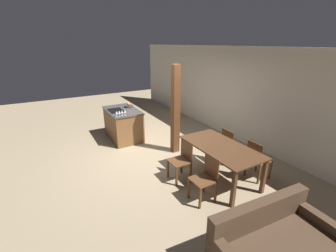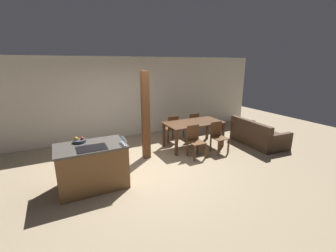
% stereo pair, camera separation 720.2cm
% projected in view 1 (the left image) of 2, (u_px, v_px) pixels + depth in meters
% --- Properties ---
extents(ground_plane, '(16.00, 16.00, 0.00)m').
position_uv_depth(ground_plane, '(150.00, 154.00, 6.00)').
color(ground_plane, '#9E896B').
extents(wall_back, '(11.20, 0.08, 2.70)m').
position_uv_depth(wall_back, '(231.00, 93.00, 6.82)').
color(wall_back, silver).
rests_on(wall_back, ground_plane).
extents(kitchen_island, '(1.37, 0.86, 0.93)m').
position_uv_depth(kitchen_island, '(123.00, 124.00, 6.84)').
color(kitchen_island, brown).
rests_on(kitchen_island, ground_plane).
extents(fruit_bowl, '(0.26, 0.26, 0.12)m').
position_uv_depth(fruit_bowl, '(129.00, 106.00, 6.93)').
color(fruit_bowl, '#383D47').
rests_on(fruit_bowl, kitchen_island).
extents(wine_glass_near, '(0.06, 0.06, 0.16)m').
position_uv_depth(wine_glass_near, '(116.00, 113.00, 5.97)').
color(wine_glass_near, silver).
rests_on(wine_glass_near, kitchen_island).
extents(wine_glass_middle, '(0.06, 0.06, 0.16)m').
position_uv_depth(wine_glass_middle, '(119.00, 112.00, 6.01)').
color(wine_glass_middle, silver).
rests_on(wine_glass_middle, kitchen_island).
extents(wine_glass_far, '(0.06, 0.06, 0.16)m').
position_uv_depth(wine_glass_far, '(122.00, 112.00, 6.04)').
color(wine_glass_far, silver).
rests_on(wine_glass_far, kitchen_island).
extents(wine_glass_end, '(0.06, 0.06, 0.16)m').
position_uv_depth(wine_glass_end, '(125.00, 111.00, 6.08)').
color(wine_glass_end, silver).
rests_on(wine_glass_end, kitchen_island).
extents(dining_table, '(1.76, 0.93, 0.77)m').
position_uv_depth(dining_table, '(220.00, 151.00, 4.70)').
color(dining_table, '#51331E').
rests_on(dining_table, ground_plane).
extents(dining_chair_near_left, '(0.40, 0.40, 0.87)m').
position_uv_depth(dining_chair_near_left, '(182.00, 159.00, 4.77)').
color(dining_chair_near_left, brown).
rests_on(dining_chair_near_left, ground_plane).
extents(dining_chair_near_right, '(0.40, 0.40, 0.87)m').
position_uv_depth(dining_chair_near_right, '(206.00, 178.00, 4.13)').
color(dining_chair_near_right, brown).
rests_on(dining_chair_near_right, ground_plane).
extents(dining_chair_far_left, '(0.40, 0.40, 0.87)m').
position_uv_depth(dining_chair_far_left, '(230.00, 145.00, 5.41)').
color(dining_chair_far_left, brown).
rests_on(dining_chair_far_left, ground_plane).
extents(dining_chair_far_right, '(0.40, 0.40, 0.87)m').
position_uv_depth(dining_chair_far_right, '(257.00, 159.00, 4.77)').
color(dining_chair_far_right, brown).
rests_on(dining_chair_far_right, ground_plane).
extents(couch, '(1.07, 1.75, 0.79)m').
position_uv_depth(couch, '(278.00, 250.00, 2.91)').
color(couch, '#473323').
rests_on(couch, ground_plane).
extents(timber_post, '(0.18, 0.18, 2.31)m').
position_uv_depth(timber_post, '(175.00, 110.00, 5.76)').
color(timber_post, brown).
rests_on(timber_post, ground_plane).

